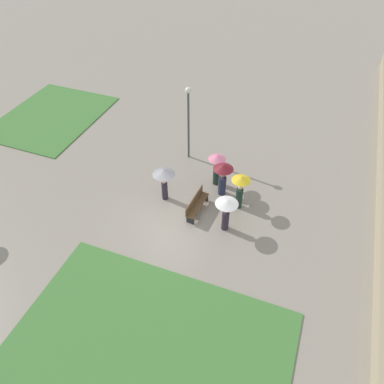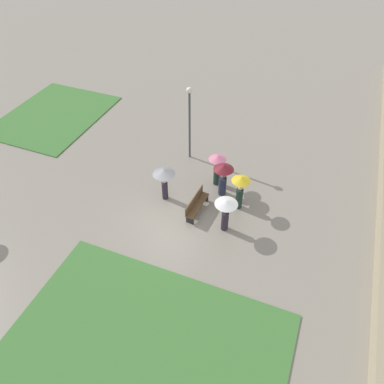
# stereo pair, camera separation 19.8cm
# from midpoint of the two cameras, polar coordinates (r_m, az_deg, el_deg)

# --- Properties ---
(ground_plane) EXTENTS (90.00, 90.00, 0.00)m
(ground_plane) POSITION_cam_midpoint_polar(r_m,az_deg,el_deg) (18.11, -3.20, -4.27)
(ground_plane) COLOR gray
(lawn_patch_near) EXTENTS (7.78, 9.98, 0.06)m
(lawn_patch_near) POSITION_cam_midpoint_polar(r_m,az_deg,el_deg) (14.41, -7.88, -24.33)
(lawn_patch_near) COLOR #427A38
(lawn_patch_near) RESTS_ON ground_plane
(lawn_patch_far) EXTENTS (7.57, 6.03, 0.06)m
(lawn_patch_far) POSITION_cam_midpoint_polar(r_m,az_deg,el_deg) (27.15, -20.10, 10.91)
(lawn_patch_far) COLOR #427A38
(lawn_patch_far) RESTS_ON ground_plane
(parapet_wall) EXTENTS (45.00, 0.35, 0.84)m
(parapet_wall) POSITION_cam_midpoint_polar(r_m,az_deg,el_deg) (17.38, 27.12, -11.35)
(parapet_wall) COLOR tan
(parapet_wall) RESTS_ON ground_plane
(park_bench) EXTENTS (1.95, 0.54, 0.90)m
(park_bench) POSITION_cam_midpoint_polar(r_m,az_deg,el_deg) (18.19, 0.96, -1.81)
(park_bench) COLOR brown
(park_bench) RESTS_ON ground_plane
(lamp_post) EXTENTS (0.32, 0.32, 4.36)m
(lamp_post) POSITION_cam_midpoint_polar(r_m,az_deg,el_deg) (20.26, -0.09, 11.75)
(lamp_post) COLOR #474C51
(lamp_post) RESTS_ON ground_plane
(crowd_person_maroon) EXTENTS (1.02, 1.02, 1.90)m
(crowd_person_maroon) POSITION_cam_midpoint_polar(r_m,az_deg,el_deg) (18.63, 5.08, 2.71)
(crowd_person_maroon) COLOR #282D47
(crowd_person_maroon) RESTS_ON ground_plane
(crowd_person_grey) EXTENTS (1.10, 1.10, 1.87)m
(crowd_person_grey) POSITION_cam_midpoint_polar(r_m,az_deg,el_deg) (18.25, -3.98, 2.42)
(crowd_person_grey) COLOR #2D2333
(crowd_person_grey) RESTS_ON ground_plane
(crowd_person_white) EXTENTS (1.05, 1.05, 1.80)m
(crowd_person_white) POSITION_cam_midpoint_polar(r_m,az_deg,el_deg) (16.86, 5.51, -2.67)
(crowd_person_white) COLOR #2D2333
(crowd_person_white) RESTS_ON ground_plane
(crowd_person_pink) EXTENTS (0.91, 0.91, 1.85)m
(crowd_person_pink) POSITION_cam_midpoint_polar(r_m,az_deg,el_deg) (19.25, 4.16, 4.13)
(crowd_person_pink) COLOR #1E3328
(crowd_person_pink) RESTS_ON ground_plane
(crowd_person_yellow) EXTENTS (0.92, 0.92, 1.95)m
(crowd_person_yellow) POSITION_cam_midpoint_polar(r_m,az_deg,el_deg) (17.97, 7.69, 0.70)
(crowd_person_yellow) COLOR #1E3328
(crowd_person_yellow) RESTS_ON ground_plane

